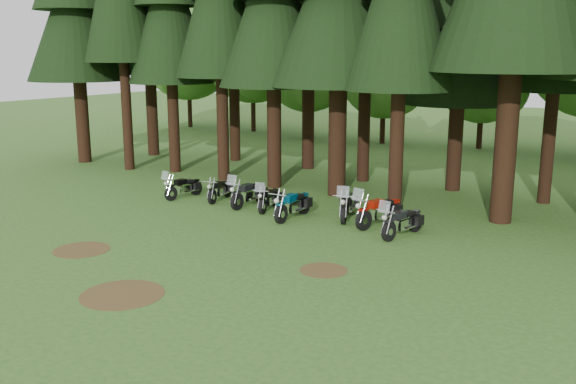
% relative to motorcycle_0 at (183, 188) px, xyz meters
% --- Properties ---
extents(ground, '(120.00, 120.00, 0.00)m').
position_rel_motorcycle_0_xyz_m(ground, '(5.24, -5.38, -0.44)').
color(ground, '#2F5D1E').
rests_on(ground, ground).
extents(pine_back_4, '(4.94, 4.94, 13.78)m').
position_rel_motorcycle_0_xyz_m(pine_back_4, '(9.27, 7.87, 7.81)').
color(pine_back_4, black).
rests_on(pine_back_4, ground).
extents(decid_0, '(8.00, 7.78, 10.00)m').
position_rel_motorcycle_0_xyz_m(decid_0, '(-16.86, 19.89, 5.46)').
color(decid_0, black).
rests_on(decid_0, ground).
extents(decid_1, '(7.91, 7.69, 9.88)m').
position_rel_motorcycle_0_xyz_m(decid_1, '(-10.75, 20.39, 5.39)').
color(decid_1, black).
rests_on(decid_1, ground).
extents(decid_2, '(6.72, 6.53, 8.40)m').
position_rel_motorcycle_0_xyz_m(decid_2, '(-5.20, 19.40, 4.52)').
color(decid_2, black).
rests_on(decid_2, ground).
extents(decid_3, '(6.12, 5.95, 7.65)m').
position_rel_motorcycle_0_xyz_m(decid_3, '(0.52, 19.75, 4.07)').
color(decid_3, black).
rests_on(decid_3, ground).
extents(decid_4, '(5.93, 5.76, 7.41)m').
position_rel_motorcycle_0_xyz_m(decid_4, '(6.81, 20.95, 3.93)').
color(decid_4, black).
rests_on(decid_4, ground).
extents(dirt_patch_0, '(1.80, 1.80, 0.01)m').
position_rel_motorcycle_0_xyz_m(dirt_patch_0, '(2.24, -7.38, -0.43)').
color(dirt_patch_0, '#4C3D1E').
rests_on(dirt_patch_0, ground).
extents(dirt_patch_1, '(1.40, 1.40, 0.01)m').
position_rel_motorcycle_0_xyz_m(dirt_patch_1, '(9.74, -4.88, -0.43)').
color(dirt_patch_1, '#4C3D1E').
rests_on(dirt_patch_1, ground).
extents(dirt_patch_2, '(2.20, 2.20, 0.01)m').
position_rel_motorcycle_0_xyz_m(dirt_patch_2, '(6.24, -9.38, -0.43)').
color(dirt_patch_2, '#4C3D1E').
rests_on(dirt_patch_2, ground).
extents(motorcycle_0, '(0.51, 2.10, 1.31)m').
position_rel_motorcycle_0_xyz_m(motorcycle_0, '(0.00, 0.00, 0.00)').
color(motorcycle_0, black).
rests_on(motorcycle_0, ground).
extents(motorcycle_1, '(0.56, 2.03, 0.83)m').
position_rel_motorcycle_0_xyz_m(motorcycle_1, '(1.63, 0.48, -0.01)').
color(motorcycle_1, black).
rests_on(motorcycle_1, ground).
extents(motorcycle_2, '(0.44, 2.35, 1.48)m').
position_rel_motorcycle_0_xyz_m(motorcycle_2, '(3.27, 0.32, 0.06)').
color(motorcycle_2, black).
rests_on(motorcycle_2, ground).
extents(motorcycle_3, '(0.75, 2.07, 1.31)m').
position_rel_motorcycle_0_xyz_m(motorcycle_3, '(4.32, 0.22, -0.00)').
color(motorcycle_3, black).
rests_on(motorcycle_3, ground).
extents(motorcycle_4, '(0.34, 2.39, 0.97)m').
position_rel_motorcycle_0_xyz_m(motorcycle_4, '(5.85, -0.40, 0.06)').
color(motorcycle_4, black).
rests_on(motorcycle_4, ground).
extents(motorcycle_5, '(1.08, 2.33, 1.50)m').
position_rel_motorcycle_0_xyz_m(motorcycle_5, '(7.58, 0.68, 0.06)').
color(motorcycle_5, black).
rests_on(motorcycle_5, ground).
extents(motorcycle_6, '(0.94, 2.47, 1.57)m').
position_rel_motorcycle_0_xyz_m(motorcycle_6, '(9.04, 0.40, 0.08)').
color(motorcycle_6, black).
rests_on(motorcycle_6, ground).
extents(motorcycle_7, '(0.73, 2.30, 1.45)m').
position_rel_motorcycle_0_xyz_m(motorcycle_7, '(10.28, -0.41, 0.04)').
color(motorcycle_7, black).
rests_on(motorcycle_7, ground).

